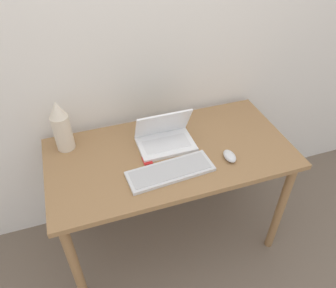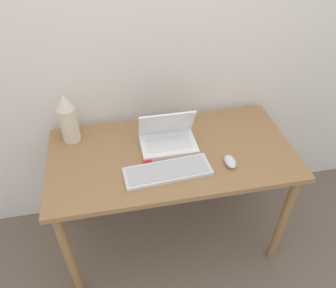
% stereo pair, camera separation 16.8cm
% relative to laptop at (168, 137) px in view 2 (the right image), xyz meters
% --- Properties ---
extents(ground_plane, '(12.00, 12.00, 0.00)m').
position_rel_laptop_xyz_m(ground_plane, '(0.01, -0.41, -0.82)').
color(ground_plane, '#6B5B4C').
extents(wall_back, '(6.00, 0.05, 2.50)m').
position_rel_laptop_xyz_m(wall_back, '(0.01, 0.32, 0.43)').
color(wall_back, silver).
rests_on(wall_back, ground_plane).
extents(desk, '(1.33, 0.67, 0.77)m').
position_rel_laptop_xyz_m(desk, '(0.01, -0.08, -0.15)').
color(desk, olive).
rests_on(desk, ground_plane).
extents(laptop, '(0.31, 0.21, 0.21)m').
position_rel_laptop_xyz_m(laptop, '(0.00, 0.00, 0.00)').
color(laptop, white).
rests_on(laptop, desk).
extents(keyboard, '(0.45, 0.18, 0.02)m').
position_rel_laptop_xyz_m(keyboard, '(-0.04, -0.23, -0.04)').
color(keyboard, silver).
rests_on(keyboard, desk).
extents(mouse, '(0.06, 0.10, 0.04)m').
position_rel_laptop_xyz_m(mouse, '(0.29, -0.23, -0.03)').
color(mouse, silver).
rests_on(mouse, desk).
extents(vase, '(0.10, 0.10, 0.30)m').
position_rel_laptop_xyz_m(vase, '(-0.53, 0.14, 0.10)').
color(vase, beige).
rests_on(vase, desk).
extents(mp3_player, '(0.05, 0.06, 0.01)m').
position_rel_laptop_xyz_m(mp3_player, '(-0.13, -0.11, -0.04)').
color(mp3_player, red).
rests_on(mp3_player, desk).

